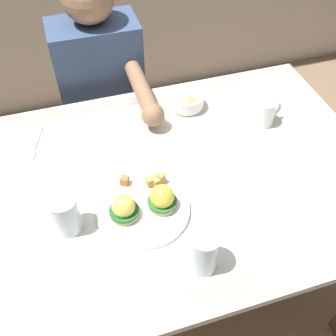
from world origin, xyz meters
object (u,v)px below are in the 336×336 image
object	(u,v)px
coffee_mug	(264,111)
diner_person	(104,93)
eggs_benedict_plate	(144,205)
fork	(35,146)
water_glass_far	(66,216)
fruit_bowl	(187,101)
dining_table	(188,193)
water_glass_near	(203,252)

from	to	relation	value
coffee_mug	diner_person	world-z (taller)	diner_person
eggs_benedict_plate	fork	xyz separation A→B (m)	(-0.28, 0.36, -0.02)
water_glass_far	diner_person	xyz separation A→B (m)	(0.22, 0.70, -0.14)
eggs_benedict_plate	fruit_bowl	xyz separation A→B (m)	(0.27, 0.41, 0.00)
diner_person	fruit_bowl	bearing A→B (deg)	-48.33
coffee_mug	water_glass_far	bearing A→B (deg)	-161.05
coffee_mug	water_glass_far	distance (m)	0.75
dining_table	diner_person	size ratio (longest dim) A/B	1.05
water_glass_far	diner_person	distance (m)	0.74
diner_person	coffee_mug	bearing A→B (deg)	-42.70
dining_table	fork	xyz separation A→B (m)	(-0.46, 0.26, 0.11)
dining_table	fruit_bowl	distance (m)	0.34
fruit_bowl	diner_person	xyz separation A→B (m)	(-0.27, 0.30, -0.12)
eggs_benedict_plate	fork	bearing A→B (deg)	127.73
water_glass_far	eggs_benedict_plate	bearing A→B (deg)	-1.83
dining_table	coffee_mug	xyz separation A→B (m)	(0.32, 0.15, 0.16)
diner_person	dining_table	bearing A→B (deg)	-74.19
fruit_bowl	diner_person	size ratio (longest dim) A/B	0.11
dining_table	eggs_benedict_plate	distance (m)	0.24
fruit_bowl	water_glass_near	bearing A→B (deg)	-105.67
fruit_bowl	water_glass_far	xyz separation A→B (m)	(-0.48, -0.40, 0.02)
fruit_bowl	coffee_mug	world-z (taller)	coffee_mug
dining_table	water_glass_far	world-z (taller)	water_glass_far
fruit_bowl	dining_table	bearing A→B (deg)	-107.63
eggs_benedict_plate	diner_person	size ratio (longest dim) A/B	0.24
diner_person	water_glass_far	bearing A→B (deg)	-107.25
fruit_bowl	diner_person	distance (m)	0.42
dining_table	diner_person	distance (m)	0.62
coffee_mug	dining_table	bearing A→B (deg)	-155.52
eggs_benedict_plate	diner_person	distance (m)	0.71
dining_table	eggs_benedict_plate	bearing A→B (deg)	-149.38
fruit_bowl	fork	xyz separation A→B (m)	(-0.55, -0.04, -0.03)
coffee_mug	water_glass_far	size ratio (longest dim) A/B	0.92
water_glass_near	diner_person	distance (m)	0.93
coffee_mug	water_glass_near	bearing A→B (deg)	-131.00
fruit_bowl	fork	size ratio (longest dim) A/B	0.79
dining_table	water_glass_far	xyz separation A→B (m)	(-0.39, -0.10, 0.16)
fork	water_glass_far	size ratio (longest dim) A/B	1.26
fork	water_glass_near	bearing A→B (deg)	-56.39
dining_table	coffee_mug	world-z (taller)	coffee_mug
fork	water_glass_near	world-z (taller)	water_glass_near
water_glass_far	fork	bearing A→B (deg)	100.99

